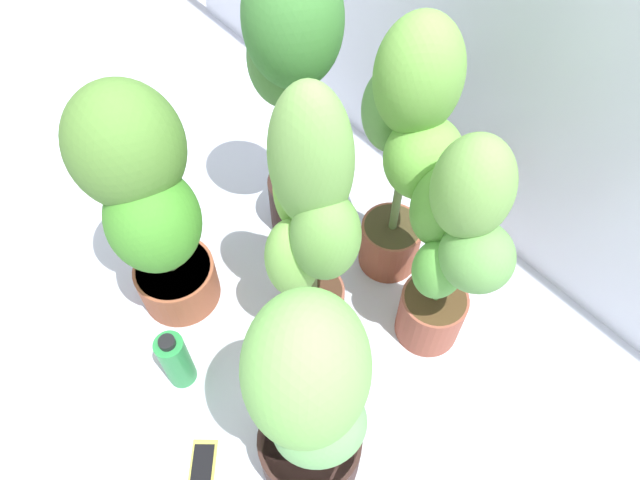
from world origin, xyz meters
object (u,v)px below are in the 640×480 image
(potted_plant_back_left, at_px, (293,81))
(potted_plant_back_right, at_px, (452,245))
(nutrient_bottle, at_px, (176,360))
(potted_plant_back_center, at_px, (408,142))
(potted_plant_center, at_px, (310,222))
(potted_plant_front_right, at_px, (307,398))
(cell_phone, at_px, (202,466))
(potted_plant_front_left, at_px, (144,195))

(potted_plant_back_left, height_order, potted_plant_back_right, potted_plant_back_left)
(potted_plant_back_left, relative_size, nutrient_bottle, 4.16)
(potted_plant_back_left, xyz_separation_m, potted_plant_back_center, (0.34, 0.11, -0.04))
(potted_plant_center, relative_size, potted_plant_back_center, 1.01)
(potted_plant_back_left, bearing_deg, potted_plant_front_right, -37.25)
(potted_plant_back_center, height_order, nutrient_bottle, potted_plant_back_center)
(potted_plant_center, height_order, potted_plant_back_right, potted_plant_center)
(cell_phone, bearing_deg, potted_plant_center, 56.70)
(potted_plant_back_left, height_order, potted_plant_center, potted_plant_back_left)
(potted_plant_back_right, relative_size, potted_plant_back_center, 0.88)
(potted_plant_back_center, xyz_separation_m, cell_phone, (0.16, -0.86, -0.56))
(potted_plant_center, bearing_deg, potted_plant_back_center, 92.17)
(potted_plant_back_left, height_order, potted_plant_back_center, potted_plant_back_left)
(potted_plant_back_center, bearing_deg, cell_phone, -79.62)
(nutrient_bottle, bearing_deg, potted_plant_back_left, 110.54)
(potted_plant_front_right, relative_size, potted_plant_back_right, 0.97)
(cell_phone, bearing_deg, potted_plant_back_center, 51.40)
(cell_phone, bearing_deg, potted_plant_front_right, 6.20)
(potted_plant_front_right, distance_m, cell_phone, 0.54)
(potted_plant_front_right, xyz_separation_m, potted_plant_back_right, (-0.06, 0.52, 0.01))
(cell_phone, bearing_deg, nutrient_bottle, 109.22)
(potted_plant_center, bearing_deg, potted_plant_back_right, 44.96)
(potted_plant_back_right, bearing_deg, potted_plant_back_center, 160.32)
(cell_phone, height_order, nutrient_bottle, nutrient_bottle)
(potted_plant_front_right, relative_size, nutrient_bottle, 3.35)
(nutrient_bottle, bearing_deg, potted_plant_center, 74.64)
(potted_plant_back_right, bearing_deg, potted_plant_front_left, -139.60)
(potted_plant_center, distance_m, potted_plant_back_right, 0.36)
(potted_plant_front_right, distance_m, potted_plant_back_center, 0.71)
(potted_plant_front_left, height_order, potted_plant_back_left, potted_plant_back_left)
(potted_plant_front_left, height_order, potted_plant_back_right, potted_plant_front_left)
(potted_plant_back_left, distance_m, potted_plant_back_center, 0.36)
(potted_plant_back_center, height_order, cell_phone, potted_plant_back_center)
(potted_plant_center, xyz_separation_m, cell_phone, (0.14, -0.52, -0.52))
(potted_plant_back_right, bearing_deg, cell_phone, -97.92)
(potted_plant_front_left, xyz_separation_m, cell_phone, (0.49, -0.25, -0.51))
(potted_plant_front_left, bearing_deg, nutrient_bottle, -32.46)
(potted_plant_front_left, height_order, potted_plant_front_right, potted_plant_front_left)
(potted_plant_back_center, bearing_deg, nutrient_bottle, -97.53)
(potted_plant_center, distance_m, potted_plant_back_center, 0.35)
(potted_plant_front_right, bearing_deg, potted_plant_front_left, 178.96)
(potted_plant_front_right, bearing_deg, potted_plant_center, 138.87)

